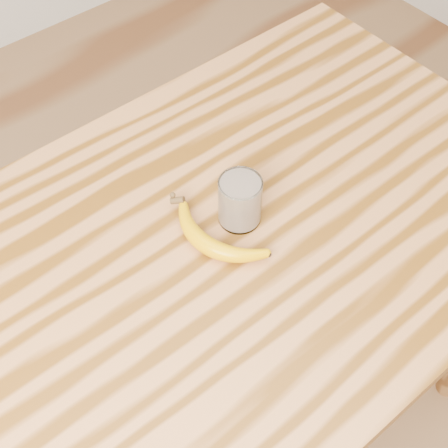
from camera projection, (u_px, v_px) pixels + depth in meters
room at (250, 0)px, 0.74m from camera, size 4.04×4.04×2.70m
table at (240, 268)px, 1.20m from camera, size 1.20×0.80×0.90m
smoothie_glass at (240, 201)px, 1.08m from camera, size 0.08×0.08×0.10m
banana at (208, 246)px, 1.06m from camera, size 0.16×0.28×0.03m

